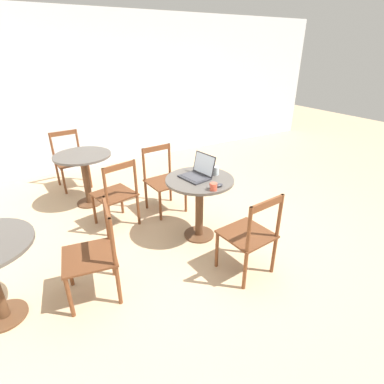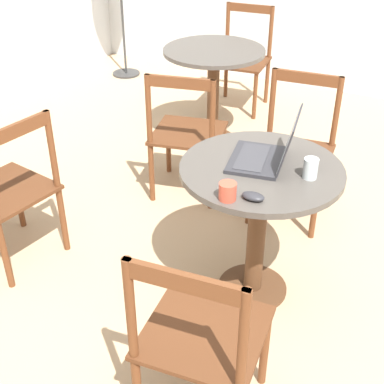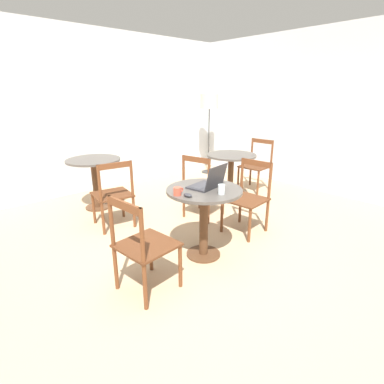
{
  "view_description": "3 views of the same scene",
  "coord_description": "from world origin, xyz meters",
  "px_view_note": "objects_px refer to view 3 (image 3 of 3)",
  "views": [
    {
      "loc": [
        -2.52,
        1.85,
        2.09
      ],
      "look_at": [
        -0.03,
        0.39,
        0.7
      ],
      "focal_mm": 28.0,
      "sensor_mm": 36.0,
      "label": 1
    },
    {
      "loc": [
        -1.98,
        -0.48,
        1.99
      ],
      "look_at": [
        -0.02,
        0.5,
        0.61
      ],
      "focal_mm": 50.0,
      "sensor_mm": 36.0,
      "label": 2
    },
    {
      "loc": [
        -1.93,
        -1.84,
        1.7
      ],
      "look_at": [
        0.17,
        0.46,
        0.65
      ],
      "focal_mm": 28.0,
      "sensor_mm": 36.0,
      "label": 3
    }
  ],
  "objects_px": {
    "cafe_table_mid": "(231,165)",
    "cafe_table_far": "(94,171)",
    "cafe_table_near": "(204,205)",
    "chair_far_front": "(113,195)",
    "floor_lamp": "(209,105)",
    "laptop": "(208,183)",
    "drinking_glass": "(221,189)",
    "chair_mid_right": "(256,165)",
    "chair_near_left": "(143,246)",
    "mouse": "(188,195)",
    "chair_mid_left": "(202,187)",
    "mug": "(178,191)",
    "chair_near_right": "(248,198)"
  },
  "relations": [
    {
      "from": "cafe_table_far",
      "to": "mug",
      "type": "distance_m",
      "value": 2.08
    },
    {
      "from": "cafe_table_far",
      "to": "laptop",
      "type": "relative_size",
      "value": 2.1
    },
    {
      "from": "chair_near_left",
      "to": "mouse",
      "type": "distance_m",
      "value": 0.63
    },
    {
      "from": "cafe_table_mid",
      "to": "chair_near_right",
      "type": "distance_m",
      "value": 1.15
    },
    {
      "from": "cafe_table_far",
      "to": "drinking_glass",
      "type": "height_order",
      "value": "drinking_glass"
    },
    {
      "from": "cafe_table_far",
      "to": "mug",
      "type": "xyz_separation_m",
      "value": [
        -0.11,
        -2.06,
        0.21
      ]
    },
    {
      "from": "laptop",
      "to": "cafe_table_far",
      "type": "bearing_deg",
      "value": 97.15
    },
    {
      "from": "cafe_table_far",
      "to": "cafe_table_near",
      "type": "bearing_deg",
      "value": -84.19
    },
    {
      "from": "cafe_table_mid",
      "to": "cafe_table_far",
      "type": "distance_m",
      "value": 2.09
    },
    {
      "from": "chair_near_left",
      "to": "chair_far_front",
      "type": "xyz_separation_m",
      "value": [
        0.47,
        1.38,
        0.0
      ]
    },
    {
      "from": "cafe_table_mid",
      "to": "laptop",
      "type": "distance_m",
      "value": 1.79
    },
    {
      "from": "mouse",
      "to": "drinking_glass",
      "type": "bearing_deg",
      "value": -29.42
    },
    {
      "from": "chair_near_right",
      "to": "drinking_glass",
      "type": "bearing_deg",
      "value": -160.25
    },
    {
      "from": "chair_far_front",
      "to": "floor_lamp",
      "type": "distance_m",
      "value": 3.26
    },
    {
      "from": "cafe_table_near",
      "to": "laptop",
      "type": "xyz_separation_m",
      "value": [
        0.05,
        -0.0,
        0.23
      ]
    },
    {
      "from": "chair_far_front",
      "to": "mug",
      "type": "relative_size",
      "value": 8.03
    },
    {
      "from": "chair_far_front",
      "to": "drinking_glass",
      "type": "distance_m",
      "value": 1.61
    },
    {
      "from": "laptop",
      "to": "mug",
      "type": "distance_m",
      "value": 0.37
    },
    {
      "from": "cafe_table_mid",
      "to": "floor_lamp",
      "type": "distance_m",
      "value": 1.98
    },
    {
      "from": "chair_near_left",
      "to": "cafe_table_near",
      "type": "bearing_deg",
      "value": 5.65
    },
    {
      "from": "cafe_table_far",
      "to": "chair_near_right",
      "type": "bearing_deg",
      "value": -62.69
    },
    {
      "from": "chair_near_right",
      "to": "drinking_glass",
      "type": "distance_m",
      "value": 0.95
    },
    {
      "from": "chair_near_right",
      "to": "laptop",
      "type": "height_order",
      "value": "laptop"
    },
    {
      "from": "chair_near_right",
      "to": "chair_mid_left",
      "type": "distance_m",
      "value": 0.71
    },
    {
      "from": "cafe_table_far",
      "to": "chair_mid_right",
      "type": "xyz_separation_m",
      "value": [
        2.53,
        -1.07,
        -0.14
      ]
    },
    {
      "from": "cafe_table_far",
      "to": "floor_lamp",
      "type": "distance_m",
      "value": 2.91
    },
    {
      "from": "chair_mid_left",
      "to": "laptop",
      "type": "xyz_separation_m",
      "value": [
        -0.68,
        -0.77,
        0.37
      ]
    },
    {
      "from": "cafe_table_mid",
      "to": "mouse",
      "type": "distance_m",
      "value": 2.1
    },
    {
      "from": "cafe_table_near",
      "to": "mug",
      "type": "bearing_deg",
      "value": 174.01
    },
    {
      "from": "chair_mid_right",
      "to": "drinking_glass",
      "type": "height_order",
      "value": "chair_mid_right"
    },
    {
      "from": "cafe_table_near",
      "to": "drinking_glass",
      "type": "distance_m",
      "value": 0.32
    },
    {
      "from": "cafe_table_far",
      "to": "chair_near_right",
      "type": "height_order",
      "value": "chair_near_right"
    },
    {
      "from": "chair_near_left",
      "to": "chair_mid_left",
      "type": "bearing_deg",
      "value": 28.97
    },
    {
      "from": "chair_near_right",
      "to": "laptop",
      "type": "distance_m",
      "value": 0.87
    },
    {
      "from": "mug",
      "to": "chair_mid_right",
      "type": "bearing_deg",
      "value": 20.57
    },
    {
      "from": "cafe_table_far",
      "to": "chair_far_front",
      "type": "height_order",
      "value": "chair_far_front"
    },
    {
      "from": "chair_near_left",
      "to": "chair_near_right",
      "type": "distance_m",
      "value": 1.65
    },
    {
      "from": "cafe_table_mid",
      "to": "mug",
      "type": "height_order",
      "value": "mug"
    },
    {
      "from": "cafe_table_near",
      "to": "chair_far_front",
      "type": "bearing_deg",
      "value": 104.8
    },
    {
      "from": "chair_near_right",
      "to": "chair_mid_right",
      "type": "bearing_deg",
      "value": 32.71
    },
    {
      "from": "chair_far_front",
      "to": "drinking_glass",
      "type": "height_order",
      "value": "chair_far_front"
    },
    {
      "from": "cafe_table_near",
      "to": "drinking_glass",
      "type": "bearing_deg",
      "value": -88.32
    },
    {
      "from": "chair_mid_right",
      "to": "drinking_glass",
      "type": "distance_m",
      "value": 2.66
    },
    {
      "from": "cafe_table_near",
      "to": "chair_mid_left",
      "type": "xyz_separation_m",
      "value": [
        0.73,
        0.77,
        -0.14
      ]
    },
    {
      "from": "cafe_table_mid",
      "to": "chair_far_front",
      "type": "distance_m",
      "value": 1.93
    },
    {
      "from": "chair_near_left",
      "to": "mug",
      "type": "xyz_separation_m",
      "value": [
        0.49,
        0.11,
        0.35
      ]
    },
    {
      "from": "chair_near_right",
      "to": "floor_lamp",
      "type": "bearing_deg",
      "value": 54.18
    },
    {
      "from": "chair_mid_left",
      "to": "mouse",
      "type": "relative_size",
      "value": 8.91
    },
    {
      "from": "laptop",
      "to": "mouse",
      "type": "xyz_separation_m",
      "value": [
        -0.33,
        -0.06,
        -0.04
      ]
    },
    {
      "from": "mouse",
      "to": "chair_mid_right",
      "type": "bearing_deg",
      "value": 22.74
    }
  ]
}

